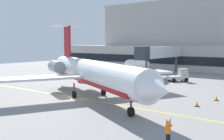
{
  "coord_description": "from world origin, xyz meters",
  "views": [
    {
      "loc": [
        25.21,
        -23.86,
        6.9
      ],
      "look_at": [
        0.69,
        7.87,
        3.0
      ],
      "focal_mm": 44.9,
      "sensor_mm": 36.0,
      "label": 1
    }
  ],
  "objects": [
    {
      "name": "fuel_tank",
      "position": [
        -11.26,
        33.26,
        1.57
      ],
      "size": [
        6.49,
        3.12,
        2.83
      ],
      "color": "white",
      "rests_on": "ground"
    },
    {
      "name": "safety_cone_bravo",
      "position": [
        14.24,
        5.47,
        0.25
      ],
      "size": [
        0.47,
        0.47,
        0.55
      ],
      "color": "orange",
      "rests_on": "ground"
    },
    {
      "name": "pushback_tractor",
      "position": [
        4.39,
        22.98,
        1.03
      ],
      "size": [
        3.44,
        3.69,
        2.31
      ],
      "color": "silver",
      "rests_on": "ground"
    },
    {
      "name": "baggage_tug",
      "position": [
        -8.44,
        12.29,
        0.8
      ],
      "size": [
        4.27,
        2.41,
        1.7
      ],
      "color": "silver",
      "rests_on": "ground"
    },
    {
      "name": "safety_cone_alpha",
      "position": [
        14.94,
        9.91,
        0.25
      ],
      "size": [
        0.47,
        0.47,
        0.55
      ],
      "color": "orange",
      "rests_on": "ground"
    },
    {
      "name": "terminal_building",
      "position": [
        -7.73,
        46.1,
        6.61
      ],
      "size": [
        76.52,
        11.35,
        18.23
      ],
      "color": "#B7B2A8",
      "rests_on": "ground"
    },
    {
      "name": "ground",
      "position": [
        -0.0,
        0.0,
        -0.05
      ],
      "size": [
        120.0,
        120.0,
        0.11
      ],
      "color": "gray"
    },
    {
      "name": "jet_bridge_west",
      "position": [
        -3.55,
        30.25,
        4.8
      ],
      "size": [
        2.4,
        18.05,
        6.18
      ],
      "color": "silver",
      "rests_on": "ground"
    },
    {
      "name": "marshaller",
      "position": [
        17.05,
        -7.15,
        0.95
      ],
      "size": [
        0.34,
        0.83,
        1.88
      ],
      "color": "#191E33",
      "rests_on": "ground"
    },
    {
      "name": "regional_jet",
      "position": [
        1.81,
        2.12,
        3.19
      ],
      "size": [
        29.34,
        23.02,
        9.59
      ],
      "color": "white",
      "rests_on": "ground"
    }
  ]
}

